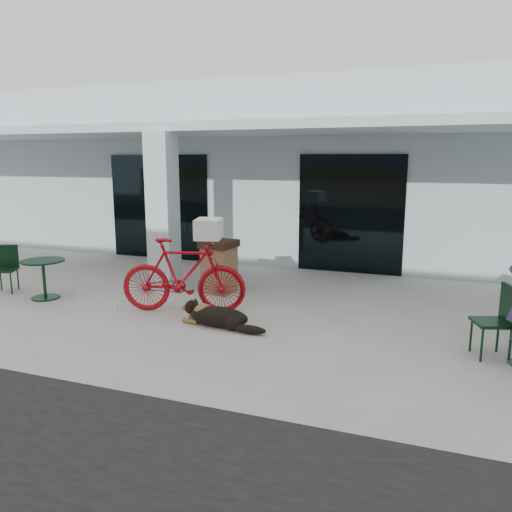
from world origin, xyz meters
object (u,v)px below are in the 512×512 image
at_px(bicycle, 183,275).
at_px(cafe_table_near, 44,279).
at_px(cafe_chair_far_b, 492,321).
at_px(trash_receptacle, 219,267).
at_px(dog, 219,315).
at_px(cafe_chair_near, 5,269).

bearing_deg(bicycle, cafe_table_near, 77.75).
xyz_separation_m(cafe_table_near, cafe_chair_far_b, (7.65, -0.22, 0.12)).
relative_size(bicycle, cafe_chair_far_b, 2.17).
height_order(bicycle, trash_receptacle, bicycle).
bearing_deg(bicycle, cafe_chair_far_b, -110.12).
relative_size(bicycle, trash_receptacle, 2.05).
xyz_separation_m(cafe_chair_far_b, trash_receptacle, (-4.73, 1.76, 0.03)).
bearing_deg(cafe_table_near, trash_receptacle, 27.83).
distance_m(dog, cafe_table_near, 3.78).
height_order(cafe_table_near, cafe_chair_near, cafe_chair_near).
bearing_deg(dog, bicycle, 156.35).
bearing_deg(cafe_table_near, bicycle, 3.29).
bearing_deg(trash_receptacle, bicycle, -91.94).
xyz_separation_m(dog, cafe_table_near, (-3.76, 0.36, 0.18)).
relative_size(cafe_table_near, trash_receptacle, 0.76).
relative_size(dog, cafe_chair_far_b, 1.15).
height_order(dog, trash_receptacle, trash_receptacle).
xyz_separation_m(bicycle, trash_receptacle, (0.05, 1.37, -0.12)).
height_order(cafe_table_near, cafe_chair_far_b, cafe_chair_far_b).
xyz_separation_m(cafe_chair_near, cafe_chair_far_b, (8.71, -0.32, 0.03)).
relative_size(dog, cafe_chair_near, 1.23).
distance_m(bicycle, cafe_table_near, 2.89).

